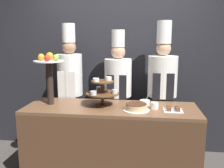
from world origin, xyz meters
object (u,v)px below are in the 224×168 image
fruit_pedestal (49,70)px  cake_square_tray (173,109)px  cake_round (136,107)px  chef_center_left (118,90)px  chef_center_right (162,88)px  cup_white (155,106)px  tiered_stand (102,91)px  serving_bowl_far (145,102)px  chef_left (70,85)px

fruit_pedestal → cake_square_tray: (1.44, -0.10, -0.40)m
cake_round → chef_center_left: 0.69m
fruit_pedestal → chef_center_right: size_ratio=0.32×
fruit_pedestal → cup_white: size_ratio=7.01×
tiered_stand → serving_bowl_far: 0.53m
chef_left → chef_center_right: size_ratio=0.99×
tiered_stand → fruit_pedestal: 0.68m
cake_round → cup_white: bearing=22.8°
tiered_stand → cup_white: 0.62m
tiered_stand → cake_round: (0.40, -0.13, -0.15)m
serving_bowl_far → chef_center_left: 0.54m
cup_white → chef_left: size_ratio=0.05×
tiered_stand → chef_left: size_ratio=0.20×
serving_bowl_far → chef_center_right: 0.46m
cake_square_tray → serving_bowl_far: size_ratio=1.28×
fruit_pedestal → chef_left: (0.10, 0.50, -0.28)m
tiered_stand → cup_white: size_ratio=4.36×
cake_round → cup_white: (0.20, 0.09, 0.00)m
serving_bowl_far → chef_center_left: bearing=133.0°
cake_square_tray → chef_left: (-1.34, 0.60, 0.12)m
fruit_pedestal → cake_round: (1.03, -0.13, -0.38)m
chef_left → cake_square_tray: bearing=-24.1°
fruit_pedestal → chef_center_right: chef_center_right is taller
serving_bowl_far → cup_white: bearing=-54.8°
cake_round → fruit_pedestal: bearing=172.8°
fruit_pedestal → cake_round: bearing=-7.2°
cake_square_tray → chef_left: size_ratio=0.11×
cup_white → chef_center_left: size_ratio=0.05×
serving_bowl_far → chef_center_right: (0.23, 0.39, 0.10)m
chef_center_right → cake_square_tray: bearing=-82.1°
serving_bowl_far → chef_center_right: size_ratio=0.08×
chef_center_right → chef_center_left: bearing=180.0°
cake_round → chef_center_left: chef_center_left is taller
cake_square_tray → serving_bowl_far: bearing=145.9°
serving_bowl_far → chef_center_left: size_ratio=0.09×
cup_white → serving_bowl_far: size_ratio=0.55×
cake_round → serving_bowl_far: serving_bowl_far is taller
tiered_stand → chef_center_right: bearing=35.2°
cup_white → serving_bowl_far: bearing=125.2°
fruit_pedestal → chef_center_left: size_ratio=0.35×
cup_white → chef_center_right: 0.57m
cake_square_tray → chef_left: bearing=155.9°
fruit_pedestal → cup_white: bearing=-2.1°
cake_square_tray → chef_left: chef_left is taller
tiered_stand → cup_white: bearing=-3.7°
tiered_stand → cup_white: (0.60, -0.04, -0.15)m
tiered_stand → serving_bowl_far: (0.49, 0.12, -0.15)m
fruit_pedestal → cake_square_tray: 1.49m
tiered_stand → cake_round: 0.44m
cake_round → chef_left: 1.13m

